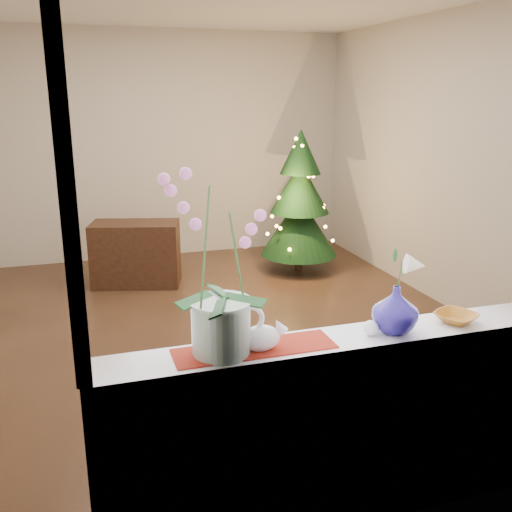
{
  "coord_description": "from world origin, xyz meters",
  "views": [
    {
      "loc": [
        -1.05,
        -4.5,
        1.97
      ],
      "look_at": [
        -0.07,
        -1.4,
        1.04
      ],
      "focal_mm": 40.0,
      "sensor_mm": 36.0,
      "label": 1
    }
  ],
  "objects": [
    {
      "name": "blue_vase",
      "position": [
        0.29,
        -2.38,
        1.05
      ],
      "size": [
        0.26,
        0.26,
        0.25
      ],
      "primitive_type": "imported",
      "rotation": [
        0.0,
        0.0,
        0.1
      ],
      "color": "#170F5E",
      "rests_on": "windowsill"
    },
    {
      "name": "orchid_pot",
      "position": [
        -0.52,
        -2.36,
        1.31
      ],
      "size": [
        0.35,
        0.35,
        0.78
      ],
      "primitive_type": null,
      "rotation": [
        0.0,
        0.0,
        -0.41
      ],
      "color": "white",
      "rests_on": "windowsill"
    },
    {
      "name": "ground",
      "position": [
        0.0,
        0.0,
        0.0
      ],
      "size": [
        5.0,
        5.0,
        0.0
      ],
      "primitive_type": "plane",
      "color": "#352115",
      "rests_on": "ground"
    },
    {
      "name": "wall_right",
      "position": [
        2.25,
        0.0,
        1.35
      ],
      "size": [
        0.1,
        5.0,
        2.7
      ],
      "primitive_type": "cube",
      "color": "beige",
      "rests_on": "ground"
    },
    {
      "name": "xmas_tree",
      "position": [
        1.33,
        1.39,
        0.8
      ],
      "size": [
        1.09,
        1.09,
        1.6
      ],
      "primitive_type": null,
      "rotation": [
        0.0,
        0.0,
        0.29
      ],
      "color": "black",
      "rests_on": "ground"
    },
    {
      "name": "wall_front",
      "position": [
        0.0,
        -2.5,
        1.35
      ],
      "size": [
        4.5,
        0.1,
        2.7
      ],
      "primitive_type": "cube",
      "color": "beige",
      "rests_on": "ground"
    },
    {
      "name": "swan",
      "position": [
        -0.36,
        -2.38,
        1.02
      ],
      "size": [
        0.26,
        0.19,
        0.2
      ],
      "primitive_type": null,
      "rotation": [
        0.0,
        0.0,
        0.41
      ],
      "color": "white",
      "rests_on": "windowsill"
    },
    {
      "name": "window_frame",
      "position": [
        0.0,
        -2.47,
        1.7
      ],
      "size": [
        2.22,
        0.06,
        1.6
      ],
      "primitive_type": null,
      "color": "white",
      "rests_on": "windowsill"
    },
    {
      "name": "runner",
      "position": [
        -0.38,
        -2.37,
        0.92
      ],
      "size": [
        0.7,
        0.2,
        0.01
      ],
      "primitive_type": "cube",
      "color": "maroon",
      "rests_on": "windowsill"
    },
    {
      "name": "window_apron",
      "position": [
        0.0,
        -2.46,
        0.44
      ],
      "size": [
        2.2,
        0.08,
        0.88
      ],
      "primitive_type": "cube",
      "color": "white",
      "rests_on": "ground"
    },
    {
      "name": "wall_back",
      "position": [
        0.0,
        2.5,
        1.35
      ],
      "size": [
        4.5,
        0.1,
        2.7
      ],
      "primitive_type": "cube",
      "color": "beige",
      "rests_on": "ground"
    },
    {
      "name": "side_table",
      "position": [
        -0.51,
        1.42,
        0.34
      ],
      "size": [
        0.99,
        0.67,
        0.67
      ],
      "primitive_type": "cube",
      "rotation": [
        0.0,
        0.0,
        -0.27
      ],
      "color": "black",
      "rests_on": "ground"
    },
    {
      "name": "amber_dish",
      "position": [
        0.63,
        -2.38,
        0.94
      ],
      "size": [
        0.21,
        0.21,
        0.04
      ],
      "primitive_type": "imported",
      "rotation": [
        0.0,
        0.0,
        0.43
      ],
      "color": "#9C6119",
      "rests_on": "windowsill"
    },
    {
      "name": "windowsill",
      "position": [
        0.0,
        -2.37,
        0.9
      ],
      "size": [
        2.2,
        0.26,
        0.04
      ],
      "primitive_type": "cube",
      "color": "white",
      "rests_on": "window_apron"
    },
    {
      "name": "lily",
      "position": [
        0.29,
        -2.38,
        1.27
      ],
      "size": [
        0.14,
        0.08,
        0.19
      ],
      "primitive_type": null,
      "color": "beige",
      "rests_on": "blue_vase"
    },
    {
      "name": "paperweight",
      "position": [
        0.16,
        -2.39,
        0.96
      ],
      "size": [
        0.09,
        0.09,
        0.07
      ],
      "primitive_type": "sphere",
      "rotation": [
        0.0,
        0.0,
        -0.41
      ],
      "color": "white",
      "rests_on": "windowsill"
    }
  ]
}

